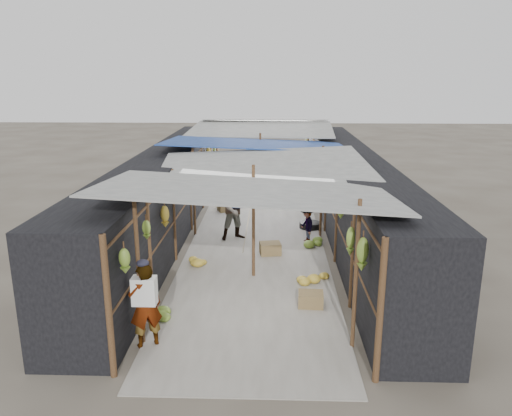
# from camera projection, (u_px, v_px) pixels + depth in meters

# --- Properties ---
(ground) EXTENTS (80.00, 80.00, 0.00)m
(ground) POSITION_uv_depth(u_px,v_px,m) (247.00, 344.00, 8.58)
(ground) COLOR #6B6356
(ground) RESTS_ON ground
(aisle_slab) EXTENTS (3.60, 16.00, 0.02)m
(aisle_slab) POSITION_uv_depth(u_px,v_px,m) (258.00, 230.00, 14.85)
(aisle_slab) COLOR #9E998E
(aisle_slab) RESTS_ON ground
(stall_left) EXTENTS (1.40, 15.00, 2.30)m
(stall_left) POSITION_uv_depth(u_px,v_px,m) (166.00, 192.00, 14.64)
(stall_left) COLOR black
(stall_left) RESTS_ON ground
(stall_right) EXTENTS (1.40, 15.00, 2.30)m
(stall_right) POSITION_uv_depth(u_px,v_px,m) (351.00, 193.00, 14.47)
(stall_right) COLOR black
(stall_right) RESTS_ON ground
(crate_near) EXTENTS (0.52, 0.43, 0.30)m
(crate_near) POSITION_uv_depth(u_px,v_px,m) (311.00, 300.00, 9.94)
(crate_near) COLOR olive
(crate_near) RESTS_ON ground
(crate_mid) EXTENTS (0.59, 0.50, 0.31)m
(crate_mid) POSITION_uv_depth(u_px,v_px,m) (270.00, 249.00, 12.81)
(crate_mid) COLOR olive
(crate_mid) RESTS_ON ground
(crate_back) EXTENTS (0.55, 0.51, 0.28)m
(crate_back) POSITION_uv_depth(u_px,v_px,m) (225.00, 208.00, 16.81)
(crate_back) COLOR olive
(crate_back) RESTS_ON ground
(black_basin) EXTENTS (0.64, 0.64, 0.19)m
(black_basin) POSITION_uv_depth(u_px,v_px,m) (310.00, 225.00, 15.00)
(black_basin) COLOR black
(black_basin) RESTS_ON ground
(vendor_elderly) EXTENTS (0.65, 0.56, 1.50)m
(vendor_elderly) POSITION_uv_depth(u_px,v_px,m) (145.00, 306.00, 8.36)
(vendor_elderly) COLOR white
(vendor_elderly) RESTS_ON ground
(shopper_blue) EXTENTS (1.08, 0.98, 1.80)m
(shopper_blue) POSITION_uv_depth(u_px,v_px,m) (236.00, 208.00, 13.82)
(shopper_blue) COLOR navy
(shopper_blue) RESTS_ON ground
(vendor_seated) EXTENTS (0.54, 0.74, 1.02)m
(vendor_seated) POSITION_uv_depth(u_px,v_px,m) (307.00, 224.00, 13.67)
(vendor_seated) COLOR #524B47
(vendor_seated) RESTS_ON ground
(market_canopy) EXTENTS (5.62, 15.20, 2.77)m
(market_canopy) POSITION_uv_depth(u_px,v_px,m) (260.00, 148.00, 14.57)
(market_canopy) COLOR brown
(market_canopy) RESTS_ON ground
(hanging_bananas) EXTENTS (3.96, 13.95, 0.79)m
(hanging_bananas) POSITION_uv_depth(u_px,v_px,m) (262.00, 181.00, 13.73)
(hanging_bananas) COLOR olive
(hanging_bananas) RESTS_ON ground
(floor_bananas) EXTENTS (3.76, 9.58, 0.33)m
(floor_bananas) POSITION_uv_depth(u_px,v_px,m) (268.00, 234.00, 13.99)
(floor_bananas) COLOR olive
(floor_bananas) RESTS_ON ground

